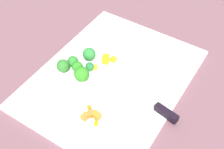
# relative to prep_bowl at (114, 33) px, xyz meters

# --- Properties ---
(ground_plane) EXTENTS (4.00, 4.00, 0.00)m
(ground_plane) POSITION_rel_prep_bowl_xyz_m (0.15, 0.09, -0.03)
(ground_plane) COLOR brown
(cutting_board) EXTENTS (0.50, 0.39, 0.01)m
(cutting_board) POSITION_rel_prep_bowl_xyz_m (0.15, 0.09, -0.03)
(cutting_board) COLOR white
(cutting_board) RESTS_ON ground_plane
(prep_bowl) EXTENTS (0.10, 0.10, 0.04)m
(prep_bowl) POSITION_rel_prep_bowl_xyz_m (0.00, 0.00, 0.00)
(prep_bowl) COLOR #B3BEB9
(prep_bowl) RESTS_ON cutting_board
(chef_knife) EXTENTS (0.08, 0.34, 0.02)m
(chef_knife) POSITION_rel_prep_bowl_xyz_m (0.17, 0.20, -0.01)
(chef_knife) COLOR silver
(chef_knife) RESTS_ON cutting_board
(carrot_dice_0) EXTENTS (0.01, 0.01, 0.01)m
(carrot_dice_0) POSITION_rel_prep_bowl_xyz_m (0.30, 0.14, -0.02)
(carrot_dice_0) COLOR orange
(carrot_dice_0) RESTS_ON cutting_board
(carrot_dice_1) EXTENTS (0.02, 0.02, 0.02)m
(carrot_dice_1) POSITION_rel_prep_bowl_xyz_m (0.28, 0.13, -0.01)
(carrot_dice_1) COLOR orange
(carrot_dice_1) RESTS_ON cutting_board
(carrot_dice_2) EXTENTS (0.01, 0.02, 0.01)m
(carrot_dice_2) POSITION_rel_prep_bowl_xyz_m (0.27, 0.10, -0.02)
(carrot_dice_2) COLOR orange
(carrot_dice_2) RESTS_ON cutting_board
(carrot_dice_3) EXTENTS (0.02, 0.02, 0.01)m
(carrot_dice_3) POSITION_rel_prep_bowl_xyz_m (0.28, 0.12, -0.02)
(carrot_dice_3) COLOR orange
(carrot_dice_3) RESTS_ON cutting_board
(carrot_dice_4) EXTENTS (0.02, 0.02, 0.01)m
(carrot_dice_4) POSITION_rel_prep_bowl_xyz_m (0.29, 0.11, -0.01)
(carrot_dice_4) COLOR orange
(carrot_dice_4) RESTS_ON cutting_board
(carrot_dice_5) EXTENTS (0.02, 0.02, 0.01)m
(carrot_dice_5) POSITION_rel_prep_bowl_xyz_m (0.30, 0.10, -0.01)
(carrot_dice_5) COLOR orange
(carrot_dice_5) RESTS_ON cutting_board
(pepper_dice_0) EXTENTS (0.02, 0.02, 0.01)m
(pepper_dice_0) POSITION_rel_prep_bowl_xyz_m (0.14, 0.03, -0.01)
(pepper_dice_0) COLOR yellow
(pepper_dice_0) RESTS_ON cutting_board
(pepper_dice_1) EXTENTS (0.03, 0.03, 0.02)m
(pepper_dice_1) POSITION_rel_prep_bowl_xyz_m (0.11, 0.04, -0.01)
(pepper_dice_1) COLOR yellow
(pepper_dice_1) RESTS_ON cutting_board
(pepper_dice_2) EXTENTS (0.02, 0.02, 0.01)m
(pepper_dice_2) POSITION_rel_prep_bowl_xyz_m (0.09, 0.05, -0.01)
(pepper_dice_2) COLOR yellow
(pepper_dice_2) RESTS_ON cutting_board
(broccoli_floret_0) EXTENTS (0.02, 0.02, 0.03)m
(broccoli_floret_0) POSITION_rel_prep_bowl_xyz_m (0.16, 0.02, -0.00)
(broccoli_floret_0) COLOR #8DB769
(broccoli_floret_0) RESTS_ON cutting_board
(broccoli_floret_1) EXTENTS (0.03, 0.03, 0.04)m
(broccoli_floret_1) POSITION_rel_prep_bowl_xyz_m (0.18, -0.01, 0.00)
(broccoli_floret_1) COLOR #82BF54
(broccoli_floret_1) RESTS_ON cutting_board
(broccoli_floret_2) EXTENTS (0.04, 0.04, 0.04)m
(broccoli_floret_2) POSITION_rel_prep_bowl_xyz_m (0.13, -0.01, 0.00)
(broccoli_floret_2) COLOR #84BB59
(broccoli_floret_2) RESTS_ON cutting_board
(broccoli_floret_3) EXTENTS (0.04, 0.04, 0.05)m
(broccoli_floret_3) POSITION_rel_prep_bowl_xyz_m (0.20, 0.02, 0.01)
(broccoli_floret_3) COLOR #95B25D
(broccoli_floret_3) RESTS_ON cutting_board
(broccoli_floret_4) EXTENTS (0.03, 0.03, 0.03)m
(broccoli_floret_4) POSITION_rel_prep_bowl_xyz_m (0.17, -0.03, -0.00)
(broccoli_floret_4) COLOR #96B064
(broccoli_floret_4) RESTS_ON cutting_board
(broccoli_floret_5) EXTENTS (0.04, 0.04, 0.04)m
(broccoli_floret_5) POSITION_rel_prep_bowl_xyz_m (0.20, -0.04, 0.00)
(broccoli_floret_5) COLOR #81B256
(broccoli_floret_5) RESTS_ON cutting_board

